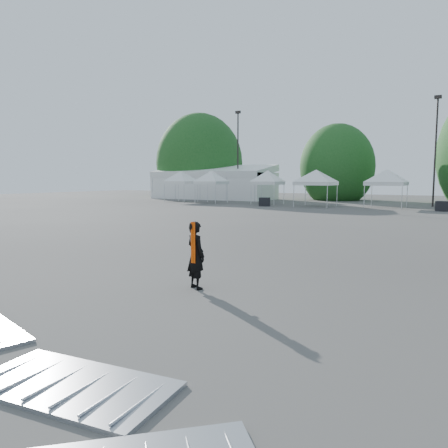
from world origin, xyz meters
The scene contains 15 objects.
ground centered at (0.00, 0.00, 0.00)m, with size 120.00×120.00×0.00m, color #474442.
marquee centered at (-22.00, 35.00, 1.97)m, with size 15.00×6.25×4.23m.
light_pole_west centered at (-18.00, 34.00, 5.77)m, with size 0.60×0.25×10.30m.
light_pole_east centered at (3.00, 32.00, 5.52)m, with size 0.60×0.25×9.80m.
tree_far_w centered at (-26.00, 38.00, 4.54)m, with size 4.80×4.80×7.30m.
tree_mid_w centered at (-8.00, 40.00, 3.93)m, with size 4.16×4.16×6.33m.
tent_a centered at (-21.40, 27.38, 3.06)m, with size 3.92×3.92×3.88m.
tent_b centered at (-17.43, 27.17, 3.06)m, with size 3.75×3.75×3.88m.
tent_c centered at (-11.56, 28.26, 3.06)m, with size 3.75×3.75×3.88m.
tent_d centered at (-6.26, 27.11, 3.06)m, with size 4.59×4.59×3.88m.
tent_e centered at (-0.42, 28.42, 3.06)m, with size 4.55×4.55×3.88m.
man centered at (0.84, -3.04, 0.79)m, with size 0.68×0.58×1.57m.
barrier_mid centered at (2.23, -7.84, 0.04)m, with size 2.62×1.50×0.08m.
crate_west centered at (-10.48, 25.24, 0.39)m, with size 1.01×0.78×0.78m, color black.
crate_mid centered at (4.15, 26.48, 0.39)m, with size 1.00×0.78×0.78m, color black.
Camera 1 is at (6.38, -11.32, 2.56)m, focal length 35.00 mm.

